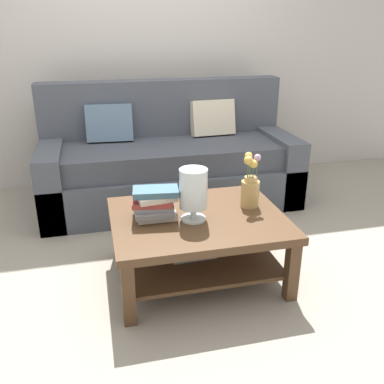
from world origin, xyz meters
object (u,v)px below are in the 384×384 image
at_px(coffee_table, 197,232).
at_px(book_stack_main, 154,203).
at_px(flower_pitcher, 250,186).
at_px(glass_hurricane_vase, 193,190).
at_px(couch, 169,162).

relative_size(coffee_table, book_stack_main, 3.59).
bearing_deg(coffee_table, flower_pitcher, 10.46).
bearing_deg(flower_pitcher, glass_hurricane_vase, -164.43).
height_order(book_stack_main, flower_pitcher, flower_pitcher).
distance_m(couch, book_stack_main, 1.30).
distance_m(book_stack_main, flower_pitcher, 0.63).
bearing_deg(couch, book_stack_main, -104.44).
xyz_separation_m(couch, flower_pitcher, (0.30, -1.22, 0.20)).
distance_m(couch, coffee_table, 1.29).
relative_size(couch, coffee_table, 2.09).
relative_size(couch, glass_hurricane_vase, 6.87).
xyz_separation_m(book_stack_main, flower_pitcher, (0.62, 0.03, 0.04)).
relative_size(couch, flower_pitcher, 6.15).
bearing_deg(book_stack_main, glass_hurricane_vase, -20.67).
distance_m(book_stack_main, glass_hurricane_vase, 0.25).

